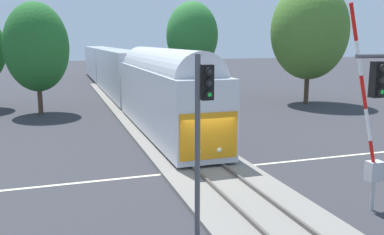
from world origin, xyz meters
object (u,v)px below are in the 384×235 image
at_px(crossing_gate_near, 373,151).
at_px(oak_behind_train, 37,47).
at_px(commuter_train, 120,71).
at_px(elm_centre_background, 192,36).
at_px(maple_right_background, 309,31).
at_px(traffic_signal_median, 202,119).

height_order(crossing_gate_near, oak_behind_train, oak_behind_train).
xyz_separation_m(commuter_train, oak_behind_train, (-7.81, -8.83, 2.68)).
distance_m(crossing_gate_near, elm_centre_background, 31.07).
distance_m(commuter_train, oak_behind_train, 12.09).
xyz_separation_m(oak_behind_train, maple_right_background, (23.97, -1.84, 1.39)).
height_order(traffic_signal_median, oak_behind_train, oak_behind_train).
height_order(commuter_train, oak_behind_train, oak_behind_train).
relative_size(traffic_signal_median, oak_behind_train, 0.62).
bearing_deg(oak_behind_train, commuter_train, 48.51).
distance_m(traffic_signal_median, oak_behind_train, 25.48).
height_order(crossing_gate_near, elm_centre_background, elm_centre_background).
xyz_separation_m(commuter_train, elm_centre_background, (7.26, -2.81, 3.70)).
relative_size(commuter_train, crossing_gate_near, 8.24).
distance_m(crossing_gate_near, traffic_signal_median, 6.55).
relative_size(crossing_gate_near, elm_centre_background, 0.72).
bearing_deg(elm_centre_background, commuter_train, 158.82).
relative_size(crossing_gate_near, maple_right_background, 0.63).
distance_m(commuter_train, crossing_gate_near, 33.62).
distance_m(oak_behind_train, maple_right_background, 24.08).
bearing_deg(elm_centre_background, traffic_signal_median, -107.55).
relative_size(commuter_train, maple_right_background, 5.20).
bearing_deg(maple_right_background, elm_centre_background, 138.54).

